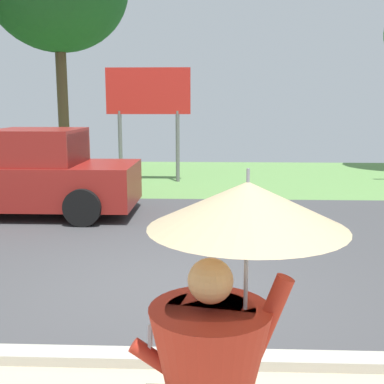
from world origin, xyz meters
TOP-DOWN VIEW (x-y plane):
  - ground_plane at (0.00, 2.95)m, footprint 40.00×22.00m
  - monk_pedestrian at (0.62, -4.01)m, footprint 1.04×0.94m
  - pickup_truck at (-3.65, 4.15)m, footprint 5.20×2.28m
  - roadside_billboard at (-1.37, 8.83)m, footprint 2.60×0.12m

SIDE VIEW (x-z plane):
  - ground_plane at x=0.00m, z-range -0.15..0.05m
  - pickup_truck at x=-3.65m, z-range -0.07..1.81m
  - monk_pedestrian at x=0.62m, z-range 0.01..2.14m
  - roadside_billboard at x=-1.37m, z-range 0.80..4.30m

